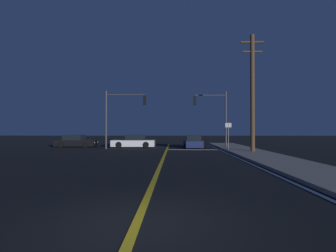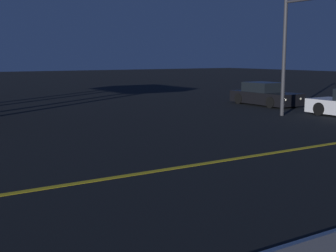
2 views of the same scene
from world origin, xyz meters
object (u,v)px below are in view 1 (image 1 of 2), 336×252
at_px(car_following_oncoming_black, 76,142).
at_px(traffic_signal_near_right, 214,111).
at_px(street_sign_corner, 228,132).
at_px(car_far_approaching_white, 134,142).
at_px(utility_pole_right, 252,92).
at_px(car_distant_tail_navy, 193,142).
at_px(traffic_signal_far_left, 121,110).

bearing_deg(car_following_oncoming_black, traffic_signal_near_right, 85.84).
xyz_separation_m(car_following_oncoming_black, street_sign_corner, (15.95, -4.22, 1.15)).
height_order(car_following_oncoming_black, street_sign_corner, street_sign_corner).
relative_size(car_far_approaching_white, utility_pole_right, 0.48).
height_order(car_far_approaching_white, traffic_signal_near_right, traffic_signal_near_right).
distance_m(car_following_oncoming_black, utility_pole_right, 19.29).
xyz_separation_m(car_distant_tail_navy, street_sign_corner, (3.07, -3.35, 1.15)).
relative_size(car_distant_tail_navy, traffic_signal_near_right, 0.73).
bearing_deg(car_distant_tail_navy, car_far_approaching_white, 174.08).
relative_size(traffic_signal_near_right, utility_pole_right, 0.60).
height_order(traffic_signal_near_right, utility_pole_right, utility_pole_right).
xyz_separation_m(traffic_signal_near_right, utility_pole_right, (2.29, -5.75, 1.14)).
relative_size(car_following_oncoming_black, street_sign_corner, 1.74).
distance_m(car_far_approaching_white, car_following_oncoming_black, 6.51).
relative_size(traffic_signal_far_left, street_sign_corner, 2.24).
relative_size(traffic_signal_far_left, utility_pole_right, 0.59).
distance_m(car_following_oncoming_black, street_sign_corner, 16.53).
height_order(car_distant_tail_navy, street_sign_corner, street_sign_corner).
height_order(traffic_signal_far_left, street_sign_corner, traffic_signal_far_left).
height_order(utility_pole_right, street_sign_corner, utility_pole_right).
xyz_separation_m(traffic_signal_far_left, street_sign_corner, (10.42, -1.40, -2.15)).
height_order(car_far_approaching_white, traffic_signal_far_left, traffic_signal_far_left).
distance_m(car_distant_tail_navy, traffic_signal_near_right, 4.01).
height_order(car_far_approaching_white, street_sign_corner, street_sign_corner).
bearing_deg(utility_pole_right, car_following_oncoming_black, 157.55).
bearing_deg(car_distant_tail_navy, car_following_oncoming_black, 175.05).
relative_size(car_far_approaching_white, car_distant_tail_navy, 1.09).
bearing_deg(utility_pole_right, car_far_approaching_white, 147.77).
bearing_deg(street_sign_corner, traffic_signal_near_right, 107.66).
bearing_deg(traffic_signal_near_right, traffic_signal_far_left, 8.36).
height_order(traffic_signal_far_left, utility_pole_right, utility_pole_right).
bearing_deg(car_distant_tail_navy, traffic_signal_near_right, -15.21).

